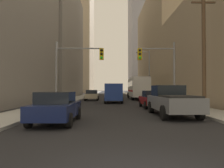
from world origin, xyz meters
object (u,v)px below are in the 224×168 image
object	(u,v)px
cargo_van_blue	(113,92)
sedan_beige	(92,95)
city_bus	(138,87)
sedan_red	(153,99)
traffic_signal_near_right	(158,63)
traffic_signal_near_left	(77,63)
sedan_navy	(56,107)
pickup_truck_grey	(171,101)

from	to	relation	value
cargo_van_blue	sedan_beige	bearing A→B (deg)	118.99
city_bus	sedan_beige	world-z (taller)	city_bus
sedan_red	traffic_signal_near_right	world-z (taller)	traffic_signal_near_right
traffic_signal_near_left	city_bus	bearing A→B (deg)	63.49
cargo_van_blue	traffic_signal_near_left	size ratio (longest dim) A/B	0.87
cargo_van_blue	sedan_red	xyz separation A→B (m)	(3.31, -7.17, -0.52)
sedan_beige	traffic_signal_near_right	world-z (taller)	traffic_signal_near_right
sedan_navy	traffic_signal_near_right	size ratio (longest dim) A/B	0.70
city_bus	cargo_van_blue	xyz separation A→B (m)	(-4.19, -9.03, -0.64)
city_bus	sedan_navy	bearing A→B (deg)	-106.62
pickup_truck_grey	sedan_navy	bearing A→B (deg)	-157.01
sedan_navy	traffic_signal_near_left	size ratio (longest dim) A/B	0.70
pickup_truck_grey	traffic_signal_near_right	bearing A→B (deg)	83.67
sedan_red	traffic_signal_near_left	bearing A→B (deg)	172.82
sedan_red	traffic_signal_near_right	distance (m)	3.44
city_bus	traffic_signal_near_right	world-z (taller)	traffic_signal_near_right
cargo_van_blue	sedan_red	world-z (taller)	cargo_van_blue
traffic_signal_near_left	sedan_beige	bearing A→B (deg)	87.83
sedan_navy	sedan_beige	distance (m)	20.93
city_bus	sedan_beige	bearing A→B (deg)	-153.57
traffic_signal_near_right	sedan_beige	bearing A→B (deg)	120.94
city_bus	cargo_van_blue	bearing A→B (deg)	-114.91
city_bus	traffic_signal_near_right	bearing A→B (deg)	-90.59
sedan_red	city_bus	bearing A→B (deg)	86.89
pickup_truck_grey	traffic_signal_near_right	xyz separation A→B (m)	(0.71, 6.43, 3.10)
traffic_signal_near_left	traffic_signal_near_right	distance (m)	7.50
traffic_signal_near_right	sedan_red	bearing A→B (deg)	-130.29
city_bus	traffic_signal_near_left	bearing A→B (deg)	-116.51
sedan_navy	pickup_truck_grey	bearing A→B (deg)	22.99
city_bus	sedan_beige	xyz separation A→B (m)	(-7.21, -3.58, -1.16)
pickup_truck_grey	sedan_red	bearing A→B (deg)	90.11
cargo_van_blue	sedan_navy	distance (m)	15.81
pickup_truck_grey	sedan_beige	bearing A→B (deg)	109.21
pickup_truck_grey	cargo_van_blue	size ratio (longest dim) A/B	1.04
pickup_truck_grey	sedan_red	distance (m)	5.58
sedan_beige	traffic_signal_near_right	bearing A→B (deg)	-59.06
city_bus	traffic_signal_near_right	size ratio (longest dim) A/B	1.93
cargo_van_blue	traffic_signal_near_left	xyz separation A→B (m)	(-3.46, -6.32, 2.79)
cargo_van_blue	sedan_red	bearing A→B (deg)	-65.22
sedan_red	sedan_beige	distance (m)	14.12
sedan_beige	cargo_van_blue	bearing A→B (deg)	-61.01
sedan_navy	traffic_signal_near_left	xyz separation A→B (m)	(-0.34, 9.17, 3.30)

